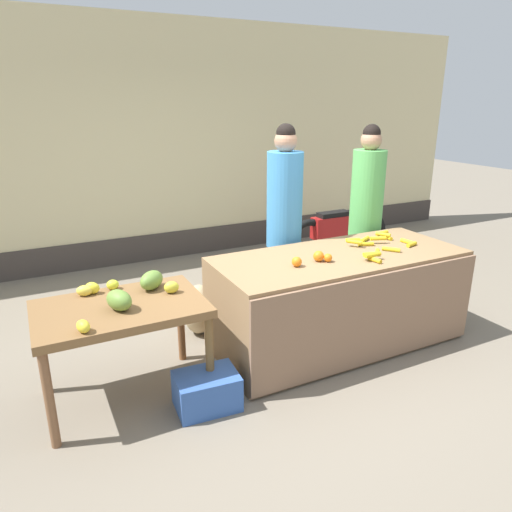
{
  "coord_description": "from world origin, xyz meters",
  "views": [
    {
      "loc": [
        -1.87,
        -3.1,
        2.09
      ],
      "look_at": [
        -0.24,
        0.15,
        0.88
      ],
      "focal_mm": 33.02,
      "sensor_mm": 36.0,
      "label": 1
    }
  ],
  "objects_px": {
    "vendor_woman_green_shirt": "(366,215)",
    "parked_motorcycle": "(339,233)",
    "produce_sack": "(199,309)",
    "produce_crate": "(207,391)",
    "vendor_woman_blue_shirt": "(284,224)"
  },
  "relations": [
    {
      "from": "produce_crate",
      "to": "produce_sack",
      "type": "height_order",
      "value": "produce_sack"
    },
    {
      "from": "vendor_woman_blue_shirt",
      "to": "parked_motorcycle",
      "type": "bearing_deg",
      "value": 36.41
    },
    {
      "from": "produce_sack",
      "to": "parked_motorcycle",
      "type": "bearing_deg",
      "value": 24.45
    },
    {
      "from": "parked_motorcycle",
      "to": "produce_sack",
      "type": "height_order",
      "value": "parked_motorcycle"
    },
    {
      "from": "vendor_woman_blue_shirt",
      "to": "vendor_woman_green_shirt",
      "type": "distance_m",
      "value": 0.98
    },
    {
      "from": "parked_motorcycle",
      "to": "produce_crate",
      "type": "height_order",
      "value": "parked_motorcycle"
    },
    {
      "from": "vendor_woman_green_shirt",
      "to": "produce_sack",
      "type": "height_order",
      "value": "vendor_woman_green_shirt"
    },
    {
      "from": "parked_motorcycle",
      "to": "produce_sack",
      "type": "bearing_deg",
      "value": -155.55
    },
    {
      "from": "produce_crate",
      "to": "vendor_woman_green_shirt",
      "type": "bearing_deg",
      "value": 25.78
    },
    {
      "from": "produce_crate",
      "to": "produce_sack",
      "type": "relative_size",
      "value": 0.93
    },
    {
      "from": "vendor_woman_blue_shirt",
      "to": "produce_sack",
      "type": "relative_size",
      "value": 4.01
    },
    {
      "from": "produce_sack",
      "to": "produce_crate",
      "type": "bearing_deg",
      "value": -107.68
    },
    {
      "from": "vendor_woman_green_shirt",
      "to": "parked_motorcycle",
      "type": "xyz_separation_m",
      "value": [
        0.5,
        1.11,
        -0.54
      ]
    },
    {
      "from": "vendor_woman_green_shirt",
      "to": "produce_sack",
      "type": "relative_size",
      "value": 3.95
    },
    {
      "from": "vendor_woman_green_shirt",
      "to": "vendor_woman_blue_shirt",
      "type": "bearing_deg",
      "value": 179.21
    }
  ]
}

